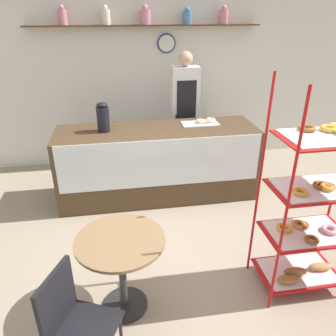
{
  "coord_description": "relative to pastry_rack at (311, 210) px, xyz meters",
  "views": [
    {
      "loc": [
        -0.49,
        -2.55,
        2.28
      ],
      "look_at": [
        0.0,
        0.45,
        0.79
      ],
      "focal_mm": 35.0,
      "sensor_mm": 36.0,
      "label": 1
    }
  ],
  "objects": [
    {
      "name": "ground_plane",
      "position": [
        -1.04,
        0.51,
        -0.78
      ],
      "size": [
        14.0,
        14.0,
        0.0
      ],
      "primitive_type": "plane",
      "color": "gray"
    },
    {
      "name": "person_worker",
      "position": [
        -0.55,
        2.44,
        0.19
      ],
      "size": [
        0.39,
        0.23,
        1.77
      ],
      "color": "#282833",
      "rests_on": "ground_plane"
    },
    {
      "name": "back_wall",
      "position": [
        -1.04,
        3.03,
        0.58
      ],
      "size": [
        10.0,
        0.3,
        2.7
      ],
      "color": "white",
      "rests_on": "ground_plane"
    },
    {
      "name": "pastry_rack",
      "position": [
        0.0,
        0.0,
        0.0
      ],
      "size": [
        0.75,
        0.49,
        1.87
      ],
      "color": "#B71414",
      "rests_on": "ground_plane"
    },
    {
      "name": "cafe_chair",
      "position": [
        -1.9,
        -0.52,
        -0.26
      ],
      "size": [
        0.5,
        0.5,
        0.86
      ],
      "rotation": [
        0.0,
        0.0,
        7.42
      ],
      "color": "black",
      "rests_on": "ground_plane"
    },
    {
      "name": "donut_tray_counter",
      "position": [
        -0.41,
        1.92,
        0.17
      ],
      "size": [
        0.47,
        0.25,
        0.05
      ],
      "color": "silver",
      "rests_on": "display_counter"
    },
    {
      "name": "cafe_table",
      "position": [
        -1.57,
        -0.02,
        -0.25
      ],
      "size": [
        0.69,
        0.69,
        0.7
      ],
      "color": "#262628",
      "rests_on": "ground_plane"
    },
    {
      "name": "coffee_carafe",
      "position": [
        -1.69,
        1.81,
        0.32
      ],
      "size": [
        0.15,
        0.15,
        0.36
      ],
      "color": "black",
      "rests_on": "display_counter"
    },
    {
      "name": "display_counter",
      "position": [
        -1.04,
        1.79,
        -0.32
      ],
      "size": [
        2.51,
        0.76,
        0.93
      ],
      "color": "#4C3823",
      "rests_on": "ground_plane"
    }
  ]
}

